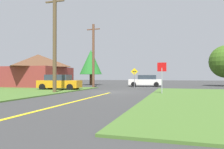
{
  "coord_description": "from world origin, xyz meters",
  "views": [
    {
      "loc": [
        5.5,
        -18.72,
        1.45
      ],
      "look_at": [
        -0.73,
        2.12,
        1.63
      ],
      "focal_mm": 34.01,
      "sensor_mm": 36.0,
      "label": 1
    }
  ],
  "objects_px": {
    "car_approaching_junction": "(145,81)",
    "direction_sign": "(134,76)",
    "utility_pole_mid": "(93,55)",
    "stop_sign": "(162,72)",
    "utility_pole_near": "(55,42)",
    "barn": "(38,71)",
    "oak_tree_left": "(91,62)",
    "parked_car_near_building": "(59,82)"
  },
  "relations": [
    {
      "from": "barn",
      "to": "utility_pole_mid",
      "type": "bearing_deg",
      "value": 4.31
    },
    {
      "from": "stop_sign",
      "to": "parked_car_near_building",
      "type": "distance_m",
      "value": 11.05
    },
    {
      "from": "stop_sign",
      "to": "direction_sign",
      "type": "distance_m",
      "value": 9.46
    },
    {
      "from": "direction_sign",
      "to": "stop_sign",
      "type": "bearing_deg",
      "value": -66.05
    },
    {
      "from": "stop_sign",
      "to": "utility_pole_near",
      "type": "relative_size",
      "value": 0.3
    },
    {
      "from": "stop_sign",
      "to": "direction_sign",
      "type": "xyz_separation_m",
      "value": [
        -3.84,
        8.64,
        -0.24
      ]
    },
    {
      "from": "oak_tree_left",
      "to": "stop_sign",
      "type": "bearing_deg",
      "value": -51.31
    },
    {
      "from": "utility_pole_mid",
      "to": "direction_sign",
      "type": "xyz_separation_m",
      "value": [
        5.35,
        0.25,
        -2.68
      ]
    },
    {
      "from": "oak_tree_left",
      "to": "utility_pole_near",
      "type": "bearing_deg",
      "value": -78.1
    },
    {
      "from": "parked_car_near_building",
      "to": "oak_tree_left",
      "type": "relative_size",
      "value": 0.77
    },
    {
      "from": "utility_pole_near",
      "to": "stop_sign",
      "type": "bearing_deg",
      "value": 7.66
    },
    {
      "from": "utility_pole_near",
      "to": "oak_tree_left",
      "type": "distance_m",
      "value": 17.21
    },
    {
      "from": "parked_car_near_building",
      "to": "utility_pole_near",
      "type": "distance_m",
      "value": 5.48
    },
    {
      "from": "utility_pole_mid",
      "to": "barn",
      "type": "relative_size",
      "value": 1.09
    },
    {
      "from": "direction_sign",
      "to": "car_approaching_junction",
      "type": "bearing_deg",
      "value": 79.01
    },
    {
      "from": "car_approaching_junction",
      "to": "direction_sign",
      "type": "relative_size",
      "value": 1.91
    },
    {
      "from": "utility_pole_mid",
      "to": "direction_sign",
      "type": "height_order",
      "value": "utility_pole_mid"
    },
    {
      "from": "stop_sign",
      "to": "utility_pole_mid",
      "type": "relative_size",
      "value": 0.31
    },
    {
      "from": "parked_car_near_building",
      "to": "barn",
      "type": "height_order",
      "value": "barn"
    },
    {
      "from": "car_approaching_junction",
      "to": "barn",
      "type": "distance_m",
      "value": 15.05
    },
    {
      "from": "car_approaching_junction",
      "to": "oak_tree_left",
      "type": "bearing_deg",
      "value": -23.43
    },
    {
      "from": "utility_pole_near",
      "to": "oak_tree_left",
      "type": "bearing_deg",
      "value": 101.9
    },
    {
      "from": "stop_sign",
      "to": "utility_pole_near",
      "type": "xyz_separation_m",
      "value": [
        -8.96,
        -1.21,
        2.63
      ]
    },
    {
      "from": "car_approaching_junction",
      "to": "direction_sign",
      "type": "distance_m",
      "value": 4.3
    },
    {
      "from": "stop_sign",
      "to": "barn",
      "type": "relative_size",
      "value": 0.34
    },
    {
      "from": "parked_car_near_building",
      "to": "utility_pole_near",
      "type": "bearing_deg",
      "value": -70.78
    },
    {
      "from": "stop_sign",
      "to": "oak_tree_left",
      "type": "bearing_deg",
      "value": -57.12
    },
    {
      "from": "parked_car_near_building",
      "to": "utility_pole_mid",
      "type": "height_order",
      "value": "utility_pole_mid"
    },
    {
      "from": "car_approaching_junction",
      "to": "direction_sign",
      "type": "bearing_deg",
      "value": 72.13
    },
    {
      "from": "car_approaching_junction",
      "to": "oak_tree_left",
      "type": "height_order",
      "value": "oak_tree_left"
    },
    {
      "from": "oak_tree_left",
      "to": "direction_sign",
      "type": "bearing_deg",
      "value": -38.82
    },
    {
      "from": "oak_tree_left",
      "to": "utility_pole_mid",
      "type": "bearing_deg",
      "value": -65.31
    },
    {
      "from": "utility_pole_mid",
      "to": "direction_sign",
      "type": "distance_m",
      "value": 5.99
    },
    {
      "from": "utility_pole_near",
      "to": "utility_pole_mid",
      "type": "xyz_separation_m",
      "value": [
        -0.23,
        9.6,
        -0.19
      ]
    },
    {
      "from": "barn",
      "to": "car_approaching_junction",
      "type": "bearing_deg",
      "value": 19.53
    },
    {
      "from": "car_approaching_junction",
      "to": "direction_sign",
      "type": "height_order",
      "value": "direction_sign"
    },
    {
      "from": "utility_pole_mid",
      "to": "barn",
      "type": "height_order",
      "value": "utility_pole_mid"
    },
    {
      "from": "stop_sign",
      "to": "barn",
      "type": "bearing_deg",
      "value": -30.25
    },
    {
      "from": "stop_sign",
      "to": "direction_sign",
      "type": "bearing_deg",
      "value": -71.87
    },
    {
      "from": "car_approaching_junction",
      "to": "utility_pole_mid",
      "type": "distance_m",
      "value": 8.31
    },
    {
      "from": "direction_sign",
      "to": "barn",
      "type": "distance_m",
      "value": 13.36
    },
    {
      "from": "car_approaching_junction",
      "to": "barn",
      "type": "relative_size",
      "value": 0.63
    }
  ]
}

